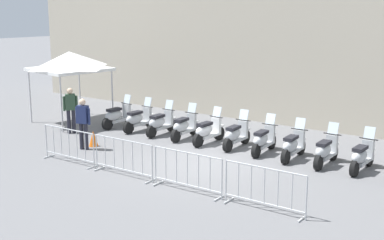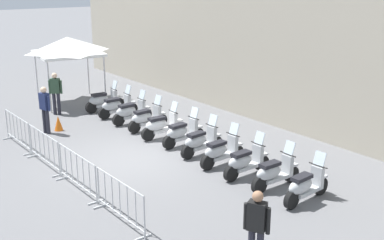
{
  "view_description": "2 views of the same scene",
  "coord_description": "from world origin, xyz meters",
  "px_view_note": "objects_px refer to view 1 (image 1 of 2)",
  "views": [
    {
      "loc": [
        10.77,
        -11.24,
        4.81
      ],
      "look_at": [
        -1.44,
        1.03,
        0.96
      ],
      "focal_mm": 49.38,
      "sensor_mm": 36.0,
      "label": 1
    },
    {
      "loc": [
        13.99,
        -5.38,
        5.85
      ],
      "look_at": [
        0.58,
        1.91,
        1.17
      ],
      "focal_mm": 47.34,
      "sensor_mm": 36.0,
      "label": 2
    }
  ],
  "objects_px": {
    "motorcycle_3": "(184,127)",
    "motorcycle_6": "(263,140)",
    "motorcycle_4": "(208,131)",
    "traffic_cone": "(93,138)",
    "motorcycle_0": "(117,116)",
    "motorcycle_8": "(326,151)",
    "canopy_tent": "(69,61)",
    "barrier_segment_2": "(187,172)",
    "motorcycle_2": "(160,123)",
    "officer_near_row_end": "(71,108)",
    "motorcycle_9": "(362,157)",
    "barrier_segment_3": "(264,189)",
    "motorcycle_1": "(138,119)",
    "motorcycle_5": "(236,135)",
    "motorcycle_7": "(293,146)",
    "barrier_segment_0": "(69,146)",
    "barrier_segment_1": "(123,158)",
    "officer_by_barriers": "(83,121)"
  },
  "relations": [
    {
      "from": "motorcycle_6",
      "to": "barrier_segment_3",
      "type": "relative_size",
      "value": 0.8
    },
    {
      "from": "motorcycle_3",
      "to": "barrier_segment_2",
      "type": "distance_m",
      "value": 5.42
    },
    {
      "from": "motorcycle_7",
      "to": "motorcycle_4",
      "type": "bearing_deg",
      "value": -171.23
    },
    {
      "from": "motorcycle_9",
      "to": "barrier_segment_3",
      "type": "height_order",
      "value": "motorcycle_9"
    },
    {
      "from": "motorcycle_2",
      "to": "motorcycle_9",
      "type": "relative_size",
      "value": 1.0
    },
    {
      "from": "motorcycle_1",
      "to": "motorcycle_5",
      "type": "relative_size",
      "value": 1.01
    },
    {
      "from": "motorcycle_6",
      "to": "traffic_cone",
      "type": "height_order",
      "value": "motorcycle_6"
    },
    {
      "from": "barrier_segment_2",
      "to": "motorcycle_9",
      "type": "bearing_deg",
      "value": 62.99
    },
    {
      "from": "motorcycle_4",
      "to": "traffic_cone",
      "type": "relative_size",
      "value": 3.14
    },
    {
      "from": "motorcycle_9",
      "to": "motorcycle_2",
      "type": "bearing_deg",
      "value": -170.79
    },
    {
      "from": "barrier_segment_0",
      "to": "barrier_segment_1",
      "type": "height_order",
      "value": "same"
    },
    {
      "from": "motorcycle_8",
      "to": "motorcycle_9",
      "type": "height_order",
      "value": "same"
    },
    {
      "from": "barrier_segment_0",
      "to": "officer_near_row_end",
      "type": "xyz_separation_m",
      "value": [
        -3.18,
        2.09,
        0.46
      ]
    },
    {
      "from": "barrier_segment_0",
      "to": "motorcycle_1",
      "type": "bearing_deg",
      "value": 112.06
    },
    {
      "from": "motorcycle_8",
      "to": "canopy_tent",
      "type": "distance_m",
      "value": 10.91
    },
    {
      "from": "motorcycle_0",
      "to": "motorcycle_5",
      "type": "bearing_deg",
      "value": 10.15
    },
    {
      "from": "motorcycle_0",
      "to": "barrier_segment_1",
      "type": "xyz_separation_m",
      "value": [
        4.92,
        -3.53,
        0.07
      ]
    },
    {
      "from": "motorcycle_5",
      "to": "motorcycle_6",
      "type": "distance_m",
      "value": 1.08
    },
    {
      "from": "motorcycle_3",
      "to": "motorcycle_6",
      "type": "xyz_separation_m",
      "value": [
        3.18,
        0.49,
        0.0
      ]
    },
    {
      "from": "barrier_segment_2",
      "to": "canopy_tent",
      "type": "relative_size",
      "value": 0.73
    },
    {
      "from": "motorcycle_3",
      "to": "traffic_cone",
      "type": "height_order",
      "value": "motorcycle_3"
    },
    {
      "from": "motorcycle_1",
      "to": "barrier_segment_2",
      "type": "distance_m",
      "value": 6.92
    },
    {
      "from": "motorcycle_2",
      "to": "canopy_tent",
      "type": "distance_m",
      "value": 4.77
    },
    {
      "from": "officer_near_row_end",
      "to": "motorcycle_2",
      "type": "bearing_deg",
      "value": 40.26
    },
    {
      "from": "motorcycle_4",
      "to": "barrier_segment_0",
      "type": "distance_m",
      "value": 4.83
    },
    {
      "from": "motorcycle_2",
      "to": "barrier_segment_2",
      "type": "relative_size",
      "value": 0.81
    },
    {
      "from": "motorcycle_7",
      "to": "motorcycle_0",
      "type": "bearing_deg",
      "value": -171.08
    },
    {
      "from": "motorcycle_1",
      "to": "barrier_segment_3",
      "type": "distance_m",
      "value": 8.78
    },
    {
      "from": "motorcycle_8",
      "to": "traffic_cone",
      "type": "height_order",
      "value": "motorcycle_8"
    },
    {
      "from": "motorcycle_0",
      "to": "motorcycle_8",
      "type": "relative_size",
      "value": 1.0
    },
    {
      "from": "motorcycle_9",
      "to": "barrier_segment_2",
      "type": "distance_m",
      "value": 5.31
    },
    {
      "from": "motorcycle_6",
      "to": "officer_near_row_end",
      "type": "xyz_separation_m",
      "value": [
        -6.82,
        -2.87,
        0.53
      ]
    },
    {
      "from": "motorcycle_3",
      "to": "motorcycle_4",
      "type": "bearing_deg",
      "value": 5.93
    },
    {
      "from": "barrier_segment_0",
      "to": "barrier_segment_2",
      "type": "bearing_deg",
      "value": 9.7
    },
    {
      "from": "motorcycle_4",
      "to": "officer_by_barriers",
      "type": "height_order",
      "value": "officer_by_barriers"
    },
    {
      "from": "motorcycle_3",
      "to": "motorcycle_0",
      "type": "bearing_deg",
      "value": -169.93
    },
    {
      "from": "motorcycle_3",
      "to": "motorcycle_5",
      "type": "height_order",
      "value": "same"
    },
    {
      "from": "barrier_segment_1",
      "to": "barrier_segment_2",
      "type": "distance_m",
      "value": 2.23
    },
    {
      "from": "officer_by_barriers",
      "to": "motorcycle_0",
      "type": "bearing_deg",
      "value": 122.81
    },
    {
      "from": "motorcycle_5",
      "to": "barrier_segment_2",
      "type": "xyz_separation_m",
      "value": [
        1.83,
        -4.1,
        0.07
      ]
    },
    {
      "from": "motorcycle_2",
      "to": "officer_near_row_end",
      "type": "height_order",
      "value": "officer_near_row_end"
    },
    {
      "from": "motorcycle_2",
      "to": "officer_by_barriers",
      "type": "height_order",
      "value": "officer_by_barriers"
    },
    {
      "from": "officer_near_row_end",
      "to": "traffic_cone",
      "type": "height_order",
      "value": "officer_near_row_end"
    },
    {
      "from": "canopy_tent",
      "to": "motorcycle_4",
      "type": "bearing_deg",
      "value": 13.08
    },
    {
      "from": "canopy_tent",
      "to": "barrier_segment_2",
      "type": "bearing_deg",
      "value": -14.57
    },
    {
      "from": "motorcycle_2",
      "to": "motorcycle_7",
      "type": "height_order",
      "value": "same"
    },
    {
      "from": "motorcycle_2",
      "to": "motorcycle_6",
      "type": "height_order",
      "value": "same"
    },
    {
      "from": "motorcycle_5",
      "to": "motorcycle_8",
      "type": "bearing_deg",
      "value": 6.99
    },
    {
      "from": "motorcycle_5",
      "to": "motorcycle_4",
      "type": "bearing_deg",
      "value": -165.46
    },
    {
      "from": "barrier_segment_0",
      "to": "barrier_segment_3",
      "type": "bearing_deg",
      "value": 9.7
    }
  ]
}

